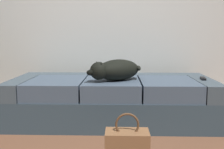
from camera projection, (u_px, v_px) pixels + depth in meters
The scene contains 5 objects.
back_wall at pixel (114, 0), 3.39m from camera, with size 6.40×0.10×2.80m, color silver.
couch at pixel (112, 100), 2.86m from camera, with size 2.16×0.93×0.47m.
dog_dark at pixel (115, 70), 2.66m from camera, with size 0.60×0.48×0.22m.
tv_remote at pixel (203, 78), 2.75m from camera, with size 0.04×0.15×0.02m, color black.
handbag at pixel (127, 146), 1.90m from camera, with size 0.32×0.18×0.38m.
Camera 1 is at (0.08, -1.83, 0.92)m, focal length 41.66 mm.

